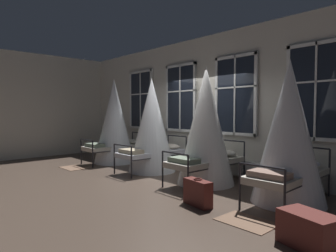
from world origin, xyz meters
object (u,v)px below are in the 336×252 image
object	(u,v)px
cot_third	(206,127)
cot_fourth	(289,134)
cot_second	(152,126)
suitcase_dark	(198,193)
cot_first	(114,122)
travel_trunk	(309,230)

from	to	relation	value
cot_third	cot_fourth	bearing A→B (deg)	-89.50
cot_second	suitcase_dark	size ratio (longest dim) A/B	4.25
cot_fourth	cot_first	bearing A→B (deg)	88.45
cot_first	suitcase_dark	distance (m)	4.93
cot_first	travel_trunk	xyz separation A→B (m)	(6.56, -1.52, -1.06)
cot_first	cot_second	distance (m)	1.85
cot_second	cot_third	size ratio (longest dim) A/B	0.96
cot_second	cot_fourth	xyz separation A→B (m)	(3.75, -0.01, 0.01)
cot_second	cot_first	bearing A→B (deg)	89.95
cot_first	cot_third	size ratio (longest dim) A/B	1.01
cot_third	travel_trunk	bearing A→B (deg)	-117.05
travel_trunk	cot_second	bearing A→B (deg)	162.24
cot_first	cot_fourth	bearing A→B (deg)	-88.66
suitcase_dark	cot_second	bearing A→B (deg)	164.21
cot_first	cot_third	bearing A→B (deg)	-88.57
cot_first	travel_trunk	size ratio (longest dim) A/B	4.07
suitcase_dark	travel_trunk	distance (m)	1.93
cot_first	travel_trunk	distance (m)	6.81
cot_second	cot_fourth	world-z (taller)	cot_fourth
cot_third	cot_second	bearing A→B (deg)	90.87
cot_third	cot_fourth	distance (m)	1.88
cot_third	cot_fourth	world-z (taller)	cot_third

